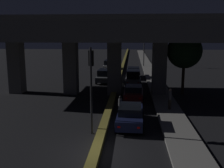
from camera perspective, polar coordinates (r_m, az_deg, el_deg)
ground_plane at (r=14.58m, az=-3.42°, el=-14.85°), size 200.00×200.00×0.00m
median_divider at (r=48.44m, az=2.18°, el=3.49°), size 0.56×126.00×0.38m
sidewalk_right at (r=41.60m, az=8.61°, el=2.03°), size 2.14×126.00×0.17m
elevated_overpass at (r=27.43m, az=0.09°, el=10.64°), size 26.01×10.93×8.33m
traffic_light_left_of_median at (r=16.32m, az=-4.55°, el=1.75°), size 0.30×0.49×5.53m
street_lamp at (r=52.20m, az=6.69°, el=9.45°), size 2.29×0.32×8.88m
car_dark_blue_lead at (r=18.40m, az=3.98°, el=-6.72°), size 2.00×4.73×1.50m
car_dark_red_second at (r=25.34m, az=4.73°, el=-1.88°), size 2.02×4.08×1.48m
car_silver_third at (r=33.12m, az=4.64°, el=1.49°), size 2.06×4.18×1.88m
car_grey_fourth at (r=38.62m, az=4.69°, el=2.54°), size 2.06×4.79×1.60m
car_grey_lead_oncoming at (r=34.93m, az=-1.63°, el=1.82°), size 2.06×4.80×1.72m
car_white_second_oncoming at (r=46.34m, az=-0.55°, el=4.15°), size 2.01×4.54×1.87m
motorcycle_black_filtering_near at (r=20.97m, az=1.80°, el=-4.91°), size 0.32×1.83×1.51m
pedestrian_on_sidewalk at (r=22.18m, az=12.50°, el=-3.13°), size 0.30×0.30×1.77m
roadside_tree_kerbside_near at (r=28.40m, az=15.49°, el=6.92°), size 3.63×3.63×6.43m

